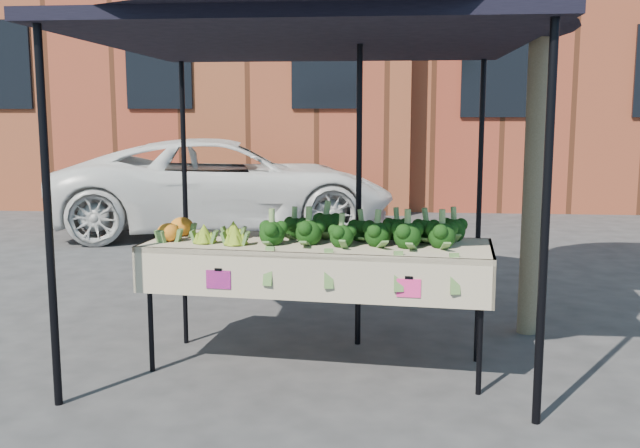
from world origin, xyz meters
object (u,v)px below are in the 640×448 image
(vehicle, at_px, (223,62))
(street_tree, at_px, (540,40))
(canopy, at_px, (314,169))
(table, at_px, (317,305))

(vehicle, relative_size, street_tree, 1.09)
(canopy, distance_m, vehicle, 5.76)
(table, relative_size, street_tree, 0.52)
(street_tree, bearing_deg, canopy, -168.43)
(canopy, height_order, street_tree, street_tree)
(table, height_order, vehicle, vehicle)
(vehicle, bearing_deg, canopy, -174.17)
(canopy, xyz_separation_m, vehicle, (-1.92, 5.30, 1.21))
(vehicle, bearing_deg, street_tree, -157.61)
(table, relative_size, canopy, 0.78)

